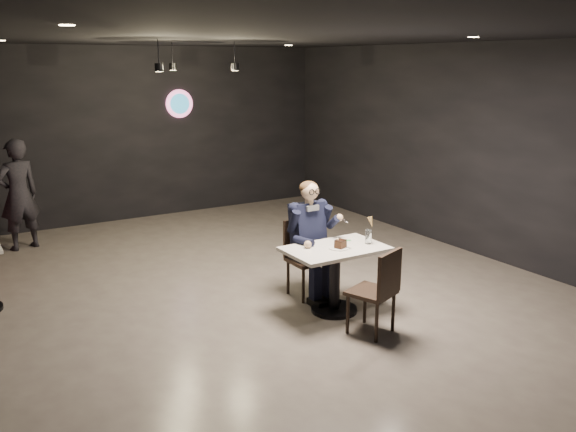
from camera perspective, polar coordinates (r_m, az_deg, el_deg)
floor at (r=7.36m, az=-2.49°, el=-7.52°), size 9.00×9.00×0.00m
wall_sign at (r=11.26m, az=-10.13°, el=10.31°), size 0.50×0.06×0.50m
pendant_lights at (r=8.65m, az=-9.33°, el=15.06°), size 1.40×1.20×0.36m
main_table at (r=6.83m, az=4.39°, el=-5.95°), size 1.10×0.70×0.75m
chair_far at (r=7.23m, az=1.87°, el=-4.05°), size 0.42×0.46×0.92m
chair_near at (r=6.32m, az=7.81°, el=-6.91°), size 0.56×0.58×0.92m
seated_man at (r=7.15m, az=1.88°, el=-2.07°), size 0.60×0.80×1.44m
dessert_plate at (r=6.67m, az=4.79°, el=-2.99°), size 0.23×0.23×0.01m
cake_slice at (r=6.65m, az=4.94°, el=-2.64°), size 0.14×0.13×0.08m
mint_leaf at (r=6.66m, az=5.72°, el=-2.27°), size 0.06×0.04×0.01m
sundae_glass at (r=6.86m, az=7.53°, el=-1.94°), size 0.07×0.07×0.16m
wafer_cone at (r=6.86m, az=7.77°, el=-0.56°), size 0.07×0.07×0.12m
passerby at (r=9.82m, az=-23.91°, el=1.83°), size 0.69×0.55×1.65m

